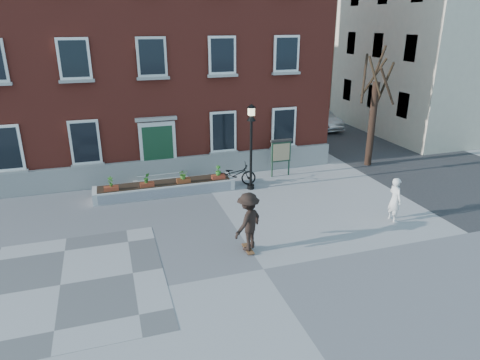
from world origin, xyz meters
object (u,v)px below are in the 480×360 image
object	(u,v)px
bicycle	(234,175)
skateboarder	(248,222)
bystander	(395,200)
notice_board	(281,152)
parked_car	(320,119)
lamp_post	(251,135)

from	to	relation	value
bicycle	skateboarder	bearing A→B (deg)	176.72
bystander	notice_board	size ratio (longest dim) A/B	0.93
parked_car	lamp_post	world-z (taller)	lamp_post
bicycle	parked_car	world-z (taller)	parked_car
notice_board	skateboarder	world-z (taller)	skateboarder
parked_car	bicycle	bearing A→B (deg)	-141.41
lamp_post	parked_car	bearing A→B (deg)	48.62
bystander	lamp_post	xyz separation A→B (m)	(-4.18, 4.81, 1.67)
notice_board	bystander	bearing A→B (deg)	-70.08
bicycle	parked_car	xyz separation A→B (m)	(9.16, 9.07, 0.16)
lamp_post	bicycle	bearing A→B (deg)	131.89
bicycle	skateboarder	xyz separation A→B (m)	(-1.34, -5.98, 0.54)
lamp_post	skateboarder	world-z (taller)	lamp_post
bicycle	notice_board	world-z (taller)	notice_board
bicycle	lamp_post	bearing A→B (deg)	-128.75
lamp_post	bystander	bearing A→B (deg)	-49.06
parked_car	bystander	distance (m)	15.19
parked_car	notice_board	size ratio (longest dim) A/B	2.24
bicycle	lamp_post	xyz separation A→B (m)	(0.59, -0.65, 2.01)
notice_board	skateboarder	size ratio (longest dim) A/B	0.90
parked_car	skateboarder	bearing A→B (deg)	-131.04
lamp_post	notice_board	distance (m)	2.66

